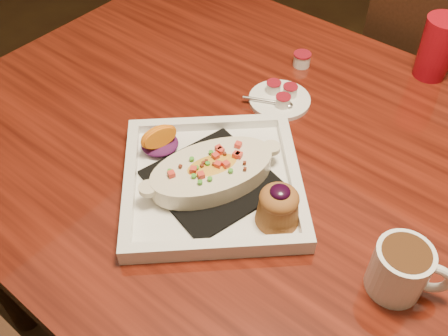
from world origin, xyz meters
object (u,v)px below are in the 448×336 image
Objects in this scene: coffee_mug at (402,269)px; red_tumbler at (438,48)px; table at (321,222)px; saucer at (279,98)px; plate at (218,179)px; chair_far at (437,109)px.

red_tumbler is at bearing 87.03° from coffee_mug.
saucer reaches higher than table.
plate reaches higher than saucer.
saucer is 0.34m from red_tumbler.
plate is 0.26m from saucer.
coffee_mug is 0.53m from red_tumbler.
plate is 3.78× the size of coffee_mug.
coffee_mug is 0.83× the size of red_tumbler.
table is 0.22m from plate.
saucer is at bearing 146.05° from table.
table is 0.65m from chair_far.
table is 0.26m from saucer.
saucer is (-0.19, -0.50, 0.25)m from chair_far.
chair_far is 0.38m from red_tumbler.
coffee_mug is (0.17, -0.10, 0.14)m from table.
chair_far is at bearing 36.38° from plate.
saucer is (-0.19, 0.13, 0.11)m from table.
red_tumbler reaches higher than coffee_mug.
red_tumbler is at bearing 90.26° from table.
coffee_mug reaches higher than table.
coffee_mug is at bearing -33.11° from saucer.
red_tumbler is (0.19, 0.27, 0.05)m from saucer.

